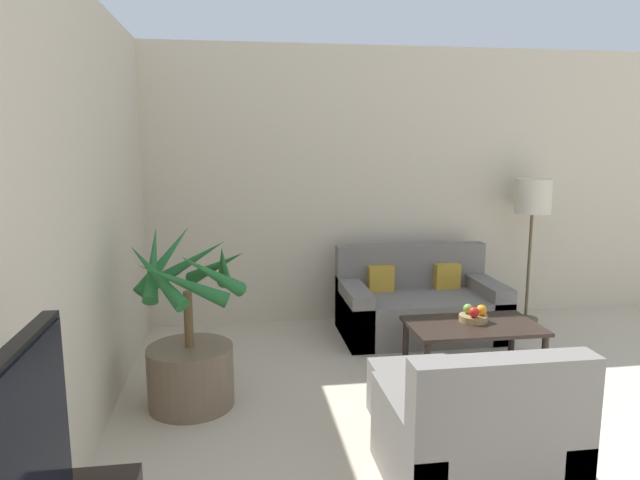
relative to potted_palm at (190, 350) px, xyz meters
name	(u,v)px	position (x,y,z in m)	size (l,w,h in m)	color
wall_back	(461,185)	(2.62, 1.79, 0.95)	(7.88, 0.06, 2.70)	beige
wall_left	(24,249)	(-0.55, -1.27, 0.95)	(0.06, 7.65, 2.70)	beige
potted_palm	(190,350)	(0.00, 0.00, 0.00)	(0.83, 0.83, 1.25)	brown
sofa_loveseat	(419,306)	(2.01, 1.20, -0.13)	(1.47, 0.83, 0.80)	slate
floor_lamp	(533,202)	(3.22, 1.43, 0.81)	(0.35, 0.35, 1.43)	brown
coffee_table	(473,330)	(2.14, 0.27, -0.06)	(1.01, 0.60, 0.39)	black
fruit_bowl	(473,318)	(2.16, 0.33, 0.02)	(0.22, 0.22, 0.05)	#997A4C
apple_red	(474,312)	(2.14, 0.27, 0.08)	(0.08, 0.08, 0.08)	red
apple_green	(468,309)	(2.14, 0.38, 0.08)	(0.08, 0.08, 0.08)	olive
orange_fruit	(482,310)	(2.23, 0.32, 0.08)	(0.08, 0.08, 0.08)	orange
armchair	(475,442)	(1.52, -1.20, -0.13)	(0.88, 0.80, 0.83)	slate
ottoman	(416,394)	(1.45, -0.44, -0.22)	(0.54, 0.46, 0.36)	slate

